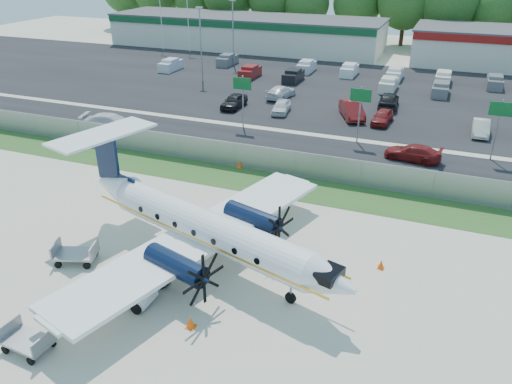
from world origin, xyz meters
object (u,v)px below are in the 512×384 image
(baggage_cart_near, at_px, (27,340))
(pushback_tug, at_px, (132,291))
(baggage_cart_far, at_px, (76,253))
(aircraft, at_px, (203,227))

(baggage_cart_near, bearing_deg, pushback_tug, 62.77)
(pushback_tug, height_order, baggage_cart_far, pushback_tug)
(pushback_tug, height_order, baggage_cart_near, pushback_tug)
(baggage_cart_near, height_order, baggage_cart_far, baggage_cart_far)
(pushback_tug, bearing_deg, baggage_cart_far, 160.17)
(aircraft, relative_size, pushback_tug, 8.07)
(aircraft, bearing_deg, baggage_cart_far, -158.07)
(aircraft, xyz_separation_m, baggage_cart_near, (-4.03, -8.86, -1.70))
(aircraft, height_order, baggage_cart_far, aircraft)
(baggage_cart_far, bearing_deg, pushback_tug, -19.83)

